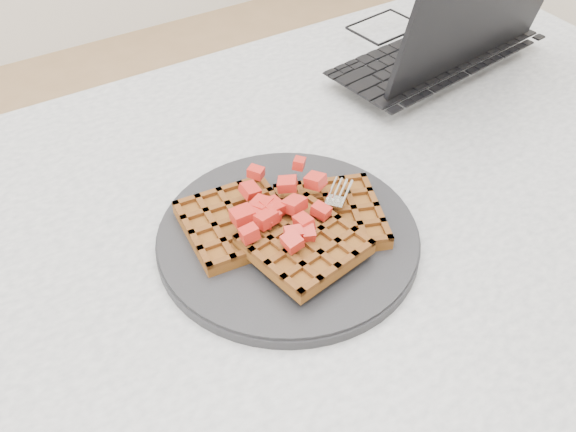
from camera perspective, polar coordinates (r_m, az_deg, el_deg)
The scene contains 6 objects.
table at distance 0.86m, azimuth 4.49°, elevation -4.00°, with size 1.20×0.80×0.75m.
plate at distance 0.72m, azimuth -0.00°, elevation -1.87°, with size 0.29×0.29×0.02m, color black.
waffles at distance 0.70m, azimuth 0.17°, elevation -0.93°, with size 0.23×0.20×0.03m.
strawberry_pile at distance 0.69m, azimuth -0.00°, elevation 0.85°, with size 0.15×0.15×0.02m, color #A21713, non-canonical shape.
fork at distance 0.70m, azimuth 3.40°, elevation -1.54°, with size 0.02×0.18×0.02m, color silver, non-canonical shape.
laptop at distance 1.05m, azimuth 12.14°, elevation 15.10°, with size 0.38×0.30×0.24m.
Camera 1 is at (-0.36, -0.46, 1.26)m, focal length 40.00 mm.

